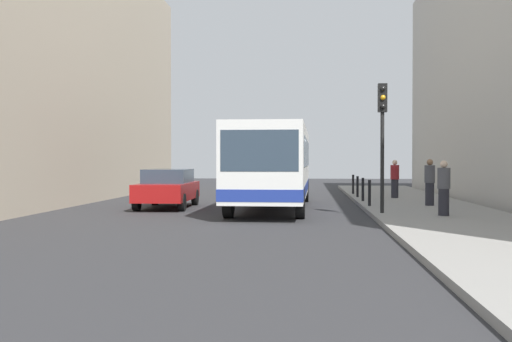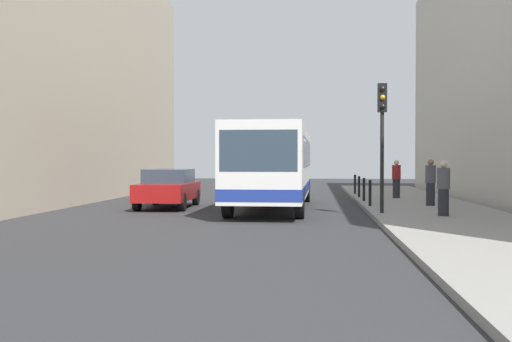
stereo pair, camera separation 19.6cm
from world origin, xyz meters
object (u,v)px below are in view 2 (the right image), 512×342
(bollard_near, at_px, (370,193))
(bollard_mid, at_px, (364,189))
(pedestrian_near_signal, at_px, (444,188))
(bus, at_px, (274,163))
(pedestrian_far_sidewalk, at_px, (396,179))
(bollard_far, at_px, (359,187))
(pedestrian_mid_sidewalk, at_px, (431,182))
(car_beside_bus, at_px, (169,187))
(traffic_light, at_px, (382,123))
(bollard_farthest, at_px, (355,184))
(car_behind_bus, at_px, (278,179))

(bollard_near, relative_size, bollard_mid, 1.00)
(bollard_mid, relative_size, pedestrian_near_signal, 0.57)
(bus, distance_m, pedestrian_far_sidewalk, 6.90)
(bollard_far, distance_m, pedestrian_mid_sidewalk, 5.55)
(car_beside_bus, distance_m, pedestrian_far_sidewalk, 10.28)
(bus, bearing_deg, pedestrian_mid_sidewalk, -179.54)
(bollard_far, xyz_separation_m, pedestrian_far_sidewalk, (1.60, -0.49, 0.37))
(traffic_light, distance_m, bollard_far, 8.77)
(bollard_mid, height_order, pedestrian_far_sidewalk, pedestrian_far_sidewalk)
(car_beside_bus, relative_size, bollard_far, 4.68)
(bollard_farthest, relative_size, pedestrian_far_sidewalk, 0.56)
(car_beside_bus, distance_m, traffic_light, 8.68)
(bollard_near, bearing_deg, bollard_farthest, 90.00)
(traffic_light, xyz_separation_m, pedestrian_near_signal, (1.73, -0.84, -2.02))
(bus, bearing_deg, traffic_light, 137.84)
(pedestrian_far_sidewalk, bearing_deg, car_behind_bus, 88.43)
(pedestrian_mid_sidewalk, height_order, pedestrian_far_sidewalk, pedestrian_mid_sidewalk)
(traffic_light, distance_m, pedestrian_mid_sidewalk, 4.46)
(bollard_near, height_order, pedestrian_far_sidewalk, pedestrian_far_sidewalk)
(bus, distance_m, car_behind_bus, 10.28)
(car_beside_bus, bearing_deg, bollard_near, 175.75)
(bollard_near, height_order, pedestrian_near_signal, pedestrian_near_signal)
(car_beside_bus, bearing_deg, bollard_farthest, -135.82)
(car_behind_bus, xyz_separation_m, pedestrian_far_sidewalk, (5.56, -5.69, 0.21))
(bollard_far, bearing_deg, pedestrian_far_sidewalk, -16.97)
(car_beside_bus, height_order, car_behind_bus, same)
(bollard_near, height_order, bollard_mid, same)
(car_behind_bus, height_order, bollard_far, car_behind_bus)
(car_behind_bus, relative_size, bollard_far, 4.66)
(traffic_light, height_order, pedestrian_mid_sidewalk, traffic_light)
(bollard_near, relative_size, pedestrian_far_sidewalk, 0.56)
(traffic_light, height_order, bollard_farthest, traffic_light)
(bollard_far, bearing_deg, car_beside_bus, -146.21)
(car_beside_bus, relative_size, pedestrian_near_signal, 2.67)
(pedestrian_far_sidewalk, bearing_deg, pedestrian_near_signal, -134.40)
(traffic_light, height_order, bollard_mid, traffic_light)
(car_behind_bus, distance_m, pedestrian_near_signal, 15.60)
(car_beside_bus, bearing_deg, bollard_far, -147.79)
(bollard_mid, xyz_separation_m, bollard_far, (0.00, 2.72, 0.00))
(bollard_mid, xyz_separation_m, pedestrian_near_signal, (1.83, -6.56, 0.36))
(bollard_near, distance_m, bollard_far, 5.43)
(bus, height_order, pedestrian_far_sidewalk, bus)
(traffic_light, bearing_deg, bollard_mid, 91.00)
(traffic_light, bearing_deg, car_beside_bus, 156.43)
(bus, distance_m, pedestrian_mid_sidewalk, 5.83)
(bollard_mid, relative_size, bollard_farthest, 1.00)
(car_beside_bus, xyz_separation_m, pedestrian_near_signal, (9.42, -4.20, 0.20))
(car_behind_bus, xyz_separation_m, bollard_far, (3.96, -5.20, -0.16))
(bollard_mid, bearing_deg, pedestrian_near_signal, -74.40)
(bus, relative_size, bollard_farthest, 11.64)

